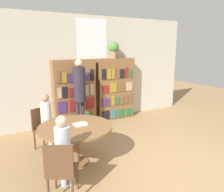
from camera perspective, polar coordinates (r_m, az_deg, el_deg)
The scene contains 12 objects.
ground_plane at distance 4.13m, azimuth 15.97°, elevation -19.17°, with size 16.00×16.00×0.00m, color #9E7A51.
wall_back at distance 6.37m, azimuth -5.11°, elevation 6.88°, with size 6.40×0.07×3.00m.
bookshelf_left at distance 6.05m, azimuth -9.80°, elevation 0.69°, with size 1.16×0.34×1.82m.
bookshelf_right at distance 6.57m, azimuth 0.80°, elevation 1.83°, with size 1.16×0.34×1.82m.
flower_vase at distance 6.43m, azimuth 0.48°, elevation 12.35°, with size 0.30×0.30×0.47m.
reading_table at distance 4.10m, azimuth -9.50°, elevation -9.08°, with size 1.36×1.36×0.74m.
chair_near_camera at distance 3.28m, azimuth -13.16°, elevation -17.95°, with size 0.55×0.55×0.89m.
chair_left_side at distance 4.91m, azimuth -17.53°, elevation -7.57°, with size 0.52×0.52×0.89m.
seated_reader_left at distance 4.70m, azimuth -16.36°, elevation -6.13°, with size 0.33×0.38×1.22m.
seated_reader_right at distance 3.35m, azimuth -12.45°, elevation -13.70°, with size 0.36×0.39×1.22m.
librarian_standing at distance 5.53m, azimuth -8.49°, elevation 2.09°, with size 0.30×0.57×1.86m.
open_book_on_table at distance 4.09m, azimuth -8.26°, elevation -7.30°, with size 0.24×0.18×0.03m.
Camera 1 is at (-2.57, -2.42, 2.15)m, focal length 35.00 mm.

